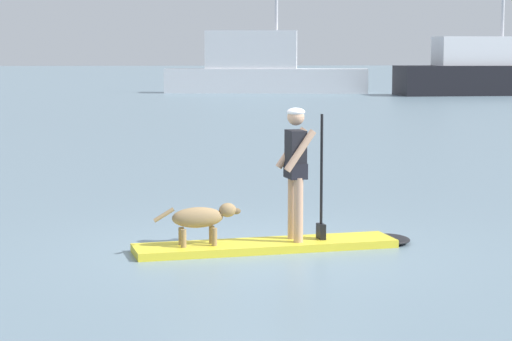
% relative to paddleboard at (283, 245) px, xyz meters
% --- Properties ---
extents(ground_plane, '(400.00, 400.00, 0.00)m').
position_rel_paddleboard_xyz_m(ground_plane, '(-0.23, -0.03, -0.05)').
color(ground_plane, slate).
extents(paddleboard, '(3.71, 1.16, 0.10)m').
position_rel_paddleboard_xyz_m(paddleboard, '(0.00, 0.00, 0.00)').
color(paddleboard, yellow).
rests_on(paddleboard, ground_plane).
extents(person_paddler, '(0.64, 0.52, 1.71)m').
position_rel_paddleboard_xyz_m(person_paddler, '(0.18, 0.02, 1.04)').
color(person_paddler, tan).
rests_on(person_paddler, paddleboard).
extents(dog, '(1.11, 0.31, 0.52)m').
position_rel_paddleboard_xyz_m(dog, '(-1.05, -0.15, 0.40)').
color(dog, '#997A51').
rests_on(dog, paddleboard).
extents(moored_boat_center, '(13.20, 4.78, 10.42)m').
position_rel_paddleboard_xyz_m(moored_boat_center, '(6.25, 49.88, 1.44)').
color(moored_boat_center, white).
rests_on(moored_boat_center, ground_plane).
extents(moored_boat_far_starboard, '(11.75, 3.38, 10.28)m').
position_rel_paddleboard_xyz_m(moored_boat_far_starboard, '(19.63, 44.99, 1.31)').
color(moored_boat_far_starboard, black).
rests_on(moored_boat_far_starboard, ground_plane).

